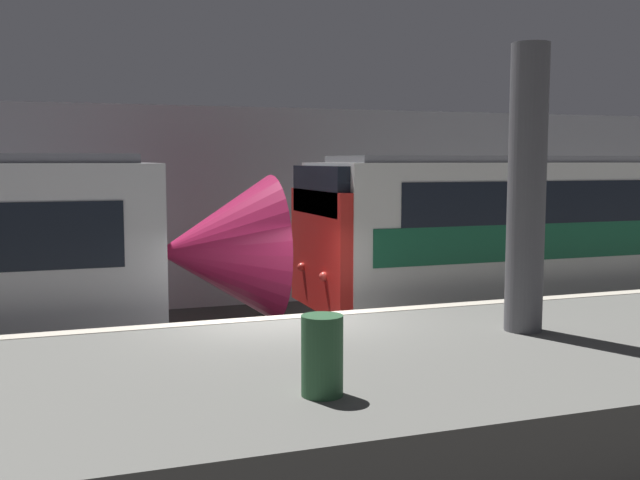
{
  "coord_description": "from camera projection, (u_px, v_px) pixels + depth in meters",
  "views": [
    {
      "loc": [
        -3.2,
        -11.19,
        3.59
      ],
      "look_at": [
        1.12,
        1.07,
        2.21
      ],
      "focal_mm": 42.0,
      "sensor_mm": 36.0,
      "label": 1
    }
  ],
  "objects": [
    {
      "name": "support_pillar_near",
      "position": [
        527.0,
        189.0,
        10.6
      ],
      "size": [
        0.54,
        0.54,
        4.07
      ],
      "color": "#56565B",
      "rests_on": "platform"
    },
    {
      "name": "ground_plane",
      "position": [
        276.0,
        387.0,
        11.93
      ],
      "size": [
        120.0,
        120.0,
        0.0
      ],
      "primitive_type": "plane",
      "color": "#33302D"
    },
    {
      "name": "station_rear_barrier",
      "position": [
        197.0,
        208.0,
        18.17
      ],
      "size": [
        50.0,
        0.15,
        4.9
      ],
      "color": "#939399",
      "rests_on": "ground"
    },
    {
      "name": "platform",
      "position": [
        335.0,
        403.0,
        9.36
      ],
      "size": [
        40.0,
        5.37,
        1.16
      ],
      "color": "slate",
      "rests_on": "ground"
    },
    {
      "name": "trash_bin",
      "position": [
        322.0,
        355.0,
        7.78
      ],
      "size": [
        0.44,
        0.44,
        0.85
      ],
      "color": "#2D5B38",
      "rests_on": "platform"
    }
  ]
}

